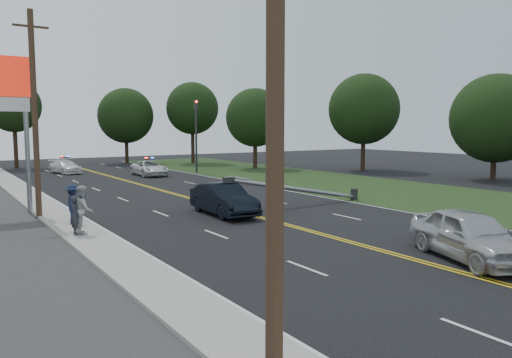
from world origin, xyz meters
TOP-DOWN VIEW (x-y plane):
  - ground at (0.00, 0.00)m, footprint 120.00×120.00m
  - sidewalk at (-8.40, 10.00)m, footprint 1.80×70.00m
  - grass_verge at (13.50, 10.00)m, footprint 12.00×80.00m
  - centerline_yellow at (0.00, 10.00)m, footprint 0.36×80.00m
  - traffic_signal at (8.30, 30.00)m, footprint 0.28×0.41m
  - fallen_streetlight at (4.19, 8.00)m, footprint 9.36×0.44m
  - utility_pole_near at (-9.20, -8.00)m, footprint 1.60×0.28m
  - utility_pole_mid at (-9.20, 12.00)m, footprint 1.60×0.28m
  - tree_6 at (-5.77, 45.39)m, footprint 5.68×5.68m
  - tree_7 at (6.66, 45.83)m, footprint 6.69×6.69m
  - tree_8 at (13.58, 41.64)m, footprint 6.36×6.36m
  - tree_9 at (15.69, 30.80)m, footprint 6.24×6.24m
  - tree_12 at (25.92, 9.91)m, footprint 7.36×7.36m
  - tree_13 at (23.60, 22.69)m, footprint 7.16×7.16m
  - crashed_sedan at (-1.14, 7.89)m, footprint 1.94×4.97m
  - waiting_sedan at (1.54, -4.20)m, footprint 3.62×5.40m
  - emergency_a at (3.24, 29.47)m, footprint 2.40×5.00m
  - emergency_b at (-2.74, 36.00)m, footprint 2.69×4.68m
  - bystander_a at (-8.73, 6.61)m, footprint 0.42×0.60m
  - bystander_b at (-8.42, 6.69)m, footprint 0.90×1.07m
  - bystander_c at (-8.24, 9.07)m, footprint 0.80×1.23m
  - bystander_d at (-8.07, 9.77)m, footprint 0.59×1.02m

SIDE VIEW (x-z plane):
  - ground at x=0.00m, z-range 0.00..0.00m
  - grass_verge at x=13.50m, z-range 0.00..0.01m
  - centerline_yellow at x=0.00m, z-range 0.01..0.01m
  - sidewalk at x=-8.40m, z-range 0.00..0.12m
  - emergency_b at x=-2.74m, z-range 0.00..1.28m
  - emergency_a at x=3.24m, z-range 0.00..1.37m
  - crashed_sedan at x=-1.14m, z-range 0.00..1.61m
  - waiting_sedan at x=1.54m, z-range 0.00..1.71m
  - bystander_a at x=-8.73m, z-range 0.12..1.71m
  - fallen_streetlight at x=4.19m, z-range -0.04..1.88m
  - bystander_d at x=-8.07m, z-range 0.12..1.76m
  - bystander_c at x=-8.24m, z-range 0.12..1.91m
  - bystander_b at x=-8.42m, z-range 0.12..2.10m
  - traffic_signal at x=8.30m, z-range 0.68..7.73m
  - utility_pole_near at x=-9.20m, z-range 0.08..10.08m
  - utility_pole_mid at x=-9.20m, z-range 0.08..10.08m
  - tree_12 at x=25.92m, z-range 0.74..9.59m
  - tree_9 at x=15.69m, z-range 1.15..9.72m
  - tree_7 at x=6.66m, z-range 1.22..10.38m
  - tree_13 at x=23.60m, z-range 1.33..11.17m
  - tree_6 at x=-5.77m, z-range 1.92..11.47m
  - tree_8 at x=13.58m, z-range 1.75..11.65m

